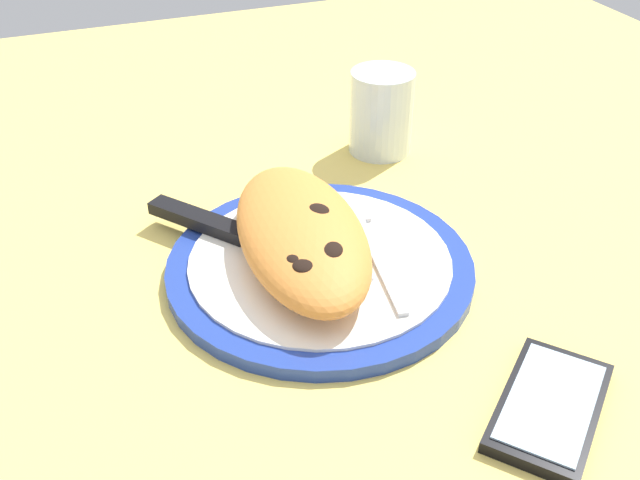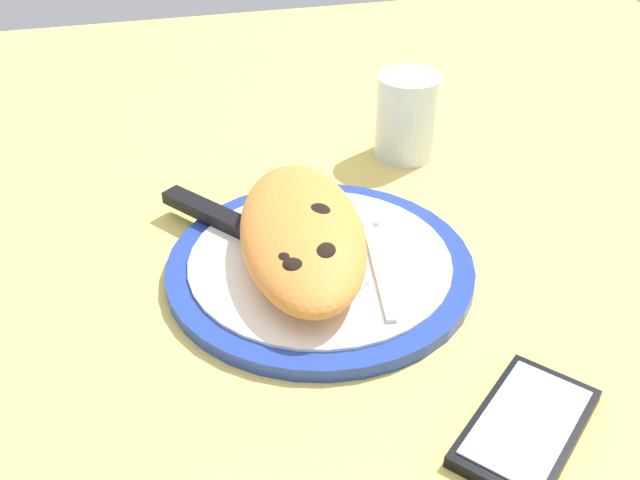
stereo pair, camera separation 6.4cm
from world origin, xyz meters
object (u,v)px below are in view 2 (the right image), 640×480
fork (372,244)px  knife (230,223)px  calzone (302,233)px  water_glass (407,121)px  plate (320,266)px  smartphone (526,427)px

fork → knife: (6.17, 11.98, 0.30)cm
calzone → fork: calzone is taller
fork → water_glass: (18.71, -9.86, 2.42)cm
plate → knife: (6.89, 6.94, 1.31)cm
smartphone → water_glass: 41.11cm
fork → smartphone: (-21.86, -4.23, -1.18)cm
plate → calzone: size_ratio=1.14×
knife → water_glass: size_ratio=2.10×
calzone → water_glass: (18.55, -16.29, 0.19)cm
plate → smartphone: size_ratio=2.06×
calzone → fork: (-0.15, -6.43, -2.23)cm
plate → smartphone: plate is taller
fork → plate: bearing=98.1°
knife → plate: bearing=-134.8°
plate → knife: size_ratio=1.38×
water_glass → plate: bearing=142.5°
knife → smartphone: 32.41cm
knife → smartphone: knife is taller
calzone → knife: 8.41cm
calzone → fork: 6.81cm
calzone → knife: calzone is taller
water_glass → calzone: bearing=138.7°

